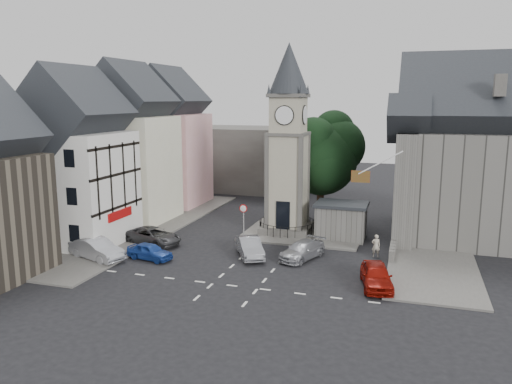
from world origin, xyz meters
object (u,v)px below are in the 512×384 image
(stone_shelter, at_px, (341,221))
(pedestrian, at_px, (376,246))
(clock_tower, at_px, (288,141))
(car_west_blue, at_px, (150,251))
(car_east_red, at_px, (376,276))

(stone_shelter, distance_m, pedestrian, 5.37)
(stone_shelter, bearing_deg, pedestrian, -53.11)
(clock_tower, distance_m, car_west_blue, 14.98)
(clock_tower, xyz_separation_m, pedestrian, (8.00, -4.76, -7.26))
(stone_shelter, relative_size, pedestrian, 2.48)
(clock_tower, height_order, pedestrian, clock_tower)
(stone_shelter, xyz_separation_m, car_east_red, (3.70, -10.50, -0.80))
(stone_shelter, bearing_deg, car_east_red, -70.59)
(clock_tower, bearing_deg, car_east_red, -52.28)
(car_west_blue, height_order, pedestrian, pedestrian)
(car_east_red, bearing_deg, pedestrian, 83.44)
(stone_shelter, distance_m, car_west_blue, 16.02)
(clock_tower, height_order, stone_shelter, clock_tower)
(clock_tower, distance_m, car_east_red, 15.73)
(stone_shelter, xyz_separation_m, car_west_blue, (-12.59, -9.87, -0.94))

